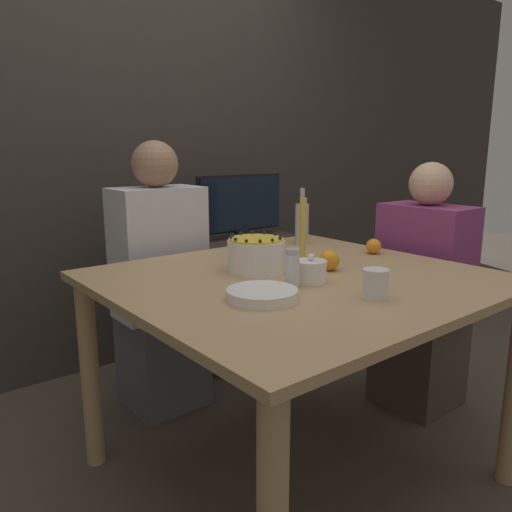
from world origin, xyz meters
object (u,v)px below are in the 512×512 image
Objects in this scene: cake at (256,255)px; bottle at (302,223)px; candle at (303,238)px; sugar_shaker at (292,268)px; person_man_blue_shirt at (160,294)px; person_woman_floral at (422,303)px; tv_monitor at (241,205)px; sugar_bowl at (311,271)px.

bottle is (0.50, 0.29, 0.04)m from cake.
sugar_shaker is at bearing -139.57° from candle.
cake is 0.22m from candle.
person_woman_floral is at bearing 141.52° from person_man_blue_shirt.
person_woman_floral reaches higher than sugar_shaker.
candle is 0.42m from bottle.
cake is 0.79× the size of bottle.
cake is 0.35× the size of tv_monitor.
person_woman_floral is at bearing -7.16° from cake.
person_man_blue_shirt is at bearing 90.50° from sugar_shaker.
cake reaches higher than sugar_bowl.
sugar_shaker is at bearing 90.50° from person_man_blue_shirt.
sugar_bowl is at bearing 96.54° from person_man_blue_shirt.
candle is at bearing -114.02° from tv_monitor.
candle reaches higher than sugar_shaker.
sugar_bowl is 0.84× the size of sugar_shaker.
cake is 0.81× the size of candle.
candle is (0.26, 0.22, 0.04)m from sugar_shaker.
sugar_bowl is 0.18× the size of tv_monitor.
bottle is at bearing 29.59° from cake.
sugar_shaker is at bearing -136.20° from bottle.
sugar_bowl is 0.93m from person_man_blue_shirt.
sugar_shaker is 1.02m from person_woman_floral.
cake reaches higher than sugar_shaker.
sugar_shaker is (-0.04, -0.24, 0.00)m from cake.
tv_monitor is (0.69, 0.29, 0.34)m from person_man_blue_shirt.
sugar_bowl is 0.69m from bottle.
cake is 0.98m from person_woman_floral.
bottle is (0.45, 0.52, 0.06)m from sugar_bowl.
sugar_bowl is at bearing 5.27° from sugar_shaker.
sugar_bowl is 0.92m from person_woman_floral.
bottle reaches higher than cake.
candle is 0.98× the size of bottle.
person_woman_floral is at bearing -75.71° from tv_monitor.
person_man_blue_shirt reaches higher than candle.
bottle is at bearing -101.88° from tv_monitor.
person_woman_floral is (0.96, -0.77, -0.05)m from person_man_blue_shirt.
candle is at bearing 52.09° from sugar_bowl.
person_man_blue_shirt is 1.23m from person_woman_floral.
person_man_blue_shirt reaches higher than sugar_shaker.
cake is at bearing -150.41° from bottle.
cake is at bearing 94.54° from person_man_blue_shirt.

